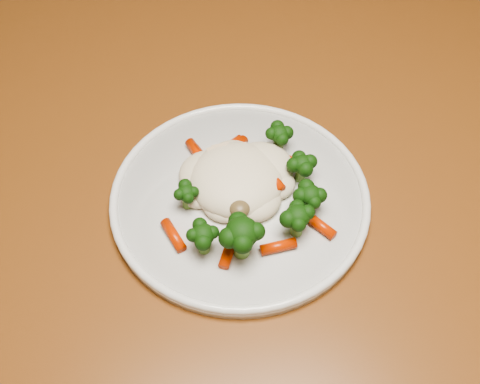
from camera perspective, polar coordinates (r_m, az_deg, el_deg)
The scene contains 3 objects.
dining_table at distance 0.82m, azimuth -4.39°, elevation -1.82°, with size 1.34×1.06×0.75m.
plate at distance 0.70m, azimuth 0.00°, elevation -0.68°, with size 0.30×0.30×0.01m, color silver.
meal at distance 0.67m, azimuth 0.50°, elevation 0.44°, with size 0.19×0.20×0.05m.
Camera 1 is at (-0.41, -0.75, 1.31)m, focal length 45.00 mm.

